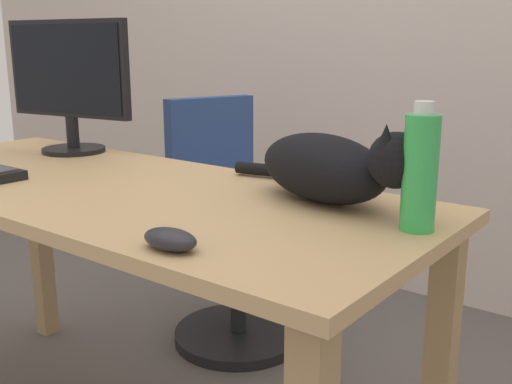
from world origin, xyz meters
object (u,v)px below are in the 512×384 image
Objects in this scene: cat at (329,167)px; computer_mouse at (170,239)px; office_chair at (230,239)px; water_bottle at (420,171)px; monitor at (69,81)px.

cat is 5.32× the size of computer_mouse.
water_bottle is at bearing -31.81° from office_chair.
water_bottle is (0.96, -0.60, 0.48)m from office_chair.
office_chair is at bearing 61.03° from monitor.
monitor is 1.98× the size of water_bottle.
monitor reaches higher than water_bottle.
monitor is 1.00m from cat.
cat is 2.42× the size of water_bottle.
cat is (0.72, -0.52, 0.45)m from office_chair.
water_bottle is (1.22, -0.12, -0.11)m from monitor.
office_chair is at bearing 144.20° from cat.
monitor reaches higher than office_chair.
office_chair is 8.23× the size of computer_mouse.
computer_mouse is (-0.05, -0.44, -0.06)m from cat.
monitor is at bearing 177.12° from cat.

